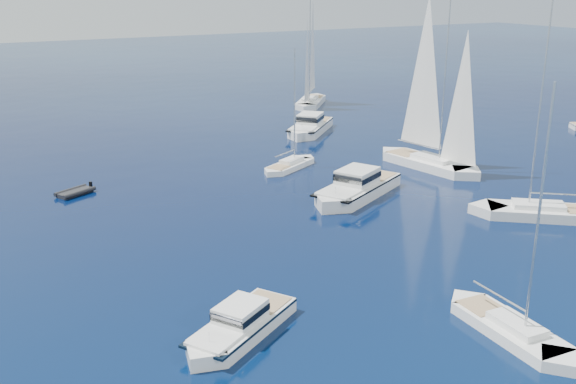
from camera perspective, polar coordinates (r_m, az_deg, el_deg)
name	(u,v)px	position (r m, az deg, el deg)	size (l,w,h in m)	color
motor_cruiser_left	(239,336)	(36.47, -4.21, -12.17)	(2.69, 8.78, 2.30)	silver
motor_cruiser_centre	(355,197)	(58.54, 5.79, -0.40)	(3.67, 11.99, 3.15)	silver
motor_cruiser_distant	(309,133)	(82.85, 1.85, 5.11)	(3.51, 11.48, 3.01)	white
sailboat_fore	(510,335)	(38.35, 18.48, -11.53)	(2.51, 9.67, 14.22)	white
sailboat_mid_r	(544,217)	(57.03, 21.05, -2.04)	(3.21, 12.34, 18.14)	silver
sailboat_centre	(290,168)	(67.04, 0.16, 2.06)	(2.18, 8.38, 12.32)	white
sailboat_sails_r	(428,167)	(68.86, 11.92, 2.09)	(3.45, 13.29, 19.53)	white
sailboat_sails_far	(311,105)	(101.60, 1.95, 7.48)	(3.22, 12.40, 18.22)	silver
tender_grey_far	(75,194)	(61.77, -17.77, -0.20)	(1.94, 3.50, 0.95)	black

